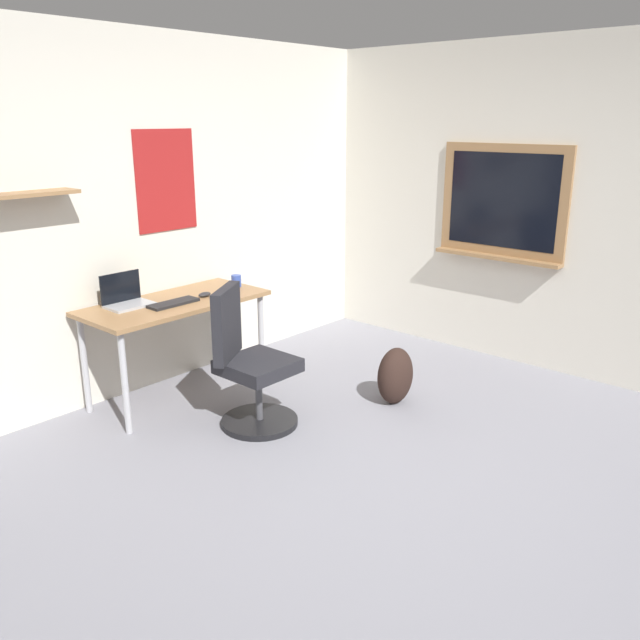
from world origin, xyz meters
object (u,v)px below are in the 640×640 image
(keyboard, at_px, (173,303))
(computer_mouse, at_px, (205,294))
(desk, at_px, (175,311))
(office_chair, at_px, (249,368))
(backpack, at_px, (395,376))
(coffee_mug, at_px, (236,281))
(laptop, at_px, (126,298))

(keyboard, height_order, computer_mouse, computer_mouse)
(desk, relative_size, office_chair, 1.41)
(backpack, bearing_deg, keyboard, 130.17)
(desk, xyz_separation_m, backpack, (0.95, -1.28, -0.45))
(office_chair, relative_size, backpack, 2.25)
(coffee_mug, bearing_deg, desk, 177.24)
(keyboard, bearing_deg, office_chair, -82.65)
(office_chair, distance_m, coffee_mug, 0.98)
(keyboard, bearing_deg, backpack, -49.83)
(coffee_mug, bearing_deg, laptop, 168.59)
(office_chair, height_order, backpack, office_chair)
(laptop, bearing_deg, backpack, -48.83)
(keyboard, bearing_deg, coffee_mug, 4.51)
(office_chair, distance_m, laptop, 1.03)
(computer_mouse, bearing_deg, laptop, 156.32)
(laptop, bearing_deg, desk, -26.21)
(desk, bearing_deg, office_chair, -88.47)
(laptop, distance_m, coffee_mug, 0.89)
(laptop, bearing_deg, computer_mouse, -23.68)
(backpack, bearing_deg, computer_mouse, 121.48)
(keyboard, xyz_separation_m, backpack, (1.02, -1.21, -0.54))
(backpack, bearing_deg, laptop, 131.17)
(laptop, bearing_deg, coffee_mug, -11.41)
(backpack, bearing_deg, desk, 126.55)
(computer_mouse, bearing_deg, desk, 160.05)
(desk, height_order, backpack, desk)
(desk, height_order, computer_mouse, computer_mouse)
(coffee_mug, distance_m, backpack, 1.43)
(keyboard, relative_size, backpack, 0.88)
(computer_mouse, distance_m, coffee_mug, 0.36)
(keyboard, bearing_deg, desk, 49.20)
(laptop, xyz_separation_m, coffee_mug, (0.87, -0.18, -0.01))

